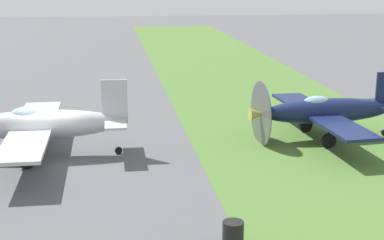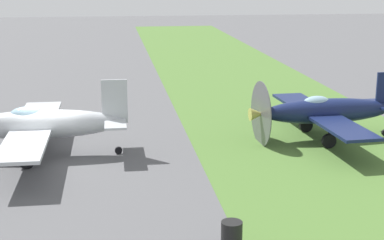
% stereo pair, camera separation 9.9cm
% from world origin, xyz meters
% --- Properties ---
extents(ground_plane, '(160.00, 160.00, 0.00)m').
position_xyz_m(ground_plane, '(0.00, 0.00, 0.00)').
color(ground_plane, '#515154').
extents(grass_verge, '(120.00, 11.00, 0.01)m').
position_xyz_m(grass_verge, '(0.00, -11.66, 0.00)').
color(grass_verge, '#476B2D').
rests_on(grass_verge, ground).
extents(airplane_lead, '(9.47, 7.54, 3.40)m').
position_xyz_m(airplane_lead, '(0.47, 0.47, 1.42)').
color(airplane_lead, '#B2B7BC').
rests_on(airplane_lead, ground).
extents(airplane_wingman, '(9.04, 7.16, 3.22)m').
position_xyz_m(airplane_wingman, '(1.43, -12.38, 1.35)').
color(airplane_wingman, '#141E47').
rests_on(airplane_wingman, ground).
extents(fuel_drum, '(0.60, 0.60, 0.90)m').
position_xyz_m(fuel_drum, '(-9.07, -5.82, 0.45)').
color(fuel_drum, black).
rests_on(fuel_drum, ground).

